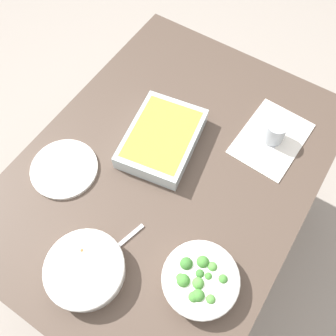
{
  "coord_description": "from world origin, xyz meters",
  "views": [
    {
      "loc": [
        0.46,
        0.3,
        1.78
      ],
      "look_at": [
        0.0,
        0.0,
        0.74
      ],
      "focal_mm": 38.31,
      "sensor_mm": 36.0,
      "label": 1
    }
  ],
  "objects": [
    {
      "name": "ground_plane",
      "position": [
        0.0,
        0.0,
        0.0
      ],
      "size": [
        6.0,
        6.0,
        0.0
      ],
      "primitive_type": "plane",
      "color": "#9E9389"
    },
    {
      "name": "dining_table",
      "position": [
        0.0,
        0.0,
        0.65
      ],
      "size": [
        1.2,
        0.9,
        0.74
      ],
      "color": "#4C3D33",
      "rests_on": "ground_plane"
    },
    {
      "name": "placemat",
      "position": [
        -0.29,
        0.24,
        0.74
      ],
      "size": [
        0.29,
        0.21,
        0.0
      ],
      "primitive_type": "cube",
      "rotation": [
        0.0,
        0.0,
        -0.05
      ],
      "color": "silver",
      "rests_on": "dining_table"
    },
    {
      "name": "stew_bowl",
      "position": [
        0.41,
        -0.01,
        0.77
      ],
      "size": [
        0.23,
        0.23,
        0.06
      ],
      "color": "silver",
      "rests_on": "dining_table"
    },
    {
      "name": "broccoli_bowl",
      "position": [
        0.26,
        0.27,
        0.77
      ],
      "size": [
        0.22,
        0.22,
        0.07
      ],
      "color": "silver",
      "rests_on": "dining_table"
    },
    {
      "name": "baking_dish",
      "position": [
        -0.07,
        -0.07,
        0.77
      ],
      "size": [
        0.33,
        0.27,
        0.06
      ],
      "color": "silver",
      "rests_on": "dining_table"
    },
    {
      "name": "drink_cup",
      "position": [
        -0.29,
        0.24,
        0.78
      ],
      "size": [
        0.07,
        0.07,
        0.08
      ],
      "color": "#B2BCC6",
      "rests_on": "dining_table"
    },
    {
      "name": "side_plate",
      "position": [
        0.19,
        -0.28,
        0.75
      ],
      "size": [
        0.22,
        0.22,
        0.01
      ],
      "primitive_type": "cylinder",
      "color": "white",
      "rests_on": "dining_table"
    },
    {
      "name": "spoon_by_stew",
      "position": [
        0.32,
        0.01,
        0.74
      ],
      "size": [
        0.17,
        0.06,
        0.01
      ],
      "color": "silver",
      "rests_on": "dining_table"
    },
    {
      "name": "spoon_by_broccoli",
      "position": [
        0.29,
        0.24,
        0.74
      ],
      "size": [
        0.14,
        0.14,
        0.01
      ],
      "color": "silver",
      "rests_on": "dining_table"
    },
    {
      "name": "spoon_spare",
      "position": [
        -0.33,
        0.21,
        0.74
      ],
      "size": [
        0.16,
        0.11,
        0.01
      ],
      "color": "silver",
      "rests_on": "dining_table"
    }
  ]
}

